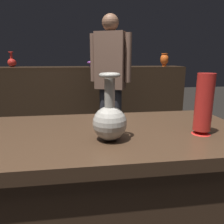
% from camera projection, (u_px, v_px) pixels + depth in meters
% --- Properties ---
extents(display_plinth, '(1.20, 0.64, 0.80)m').
position_uv_depth(display_plinth, '(114.00, 208.00, 1.09)').
color(display_plinth, '#382619').
rests_on(display_plinth, ground_plane).
extents(back_display_shelf, '(2.60, 0.40, 0.99)m').
position_uv_depth(back_display_shelf, '(91.00, 102.00, 3.18)').
color(back_display_shelf, black).
rests_on(back_display_shelf, ground_plane).
extents(vase_centerpiece, '(0.14, 0.14, 0.26)m').
position_uv_depth(vase_centerpiece, '(110.00, 119.00, 0.87)').
color(vase_centerpiece, gray).
rests_on(vase_centerpiece, display_plinth).
extents(vase_tall_behind, '(0.08, 0.08, 0.26)m').
position_uv_depth(vase_tall_behind, '(204.00, 105.00, 0.93)').
color(vase_tall_behind, red).
rests_on(vase_tall_behind, display_plinth).
extents(shelf_vase_far_right, '(0.11, 0.11, 0.18)m').
position_uv_depth(shelf_vase_far_right, '(164.00, 59.00, 3.13)').
color(shelf_vase_far_right, '#E55B1E').
rests_on(shelf_vase_far_right, back_display_shelf).
extents(shelf_vase_far_left, '(0.11, 0.11, 0.20)m').
position_uv_depth(shelf_vase_far_left, '(12.00, 62.00, 2.98)').
color(shelf_vase_far_left, red).
rests_on(shelf_vase_far_left, back_display_shelf).
extents(shelf_vase_center, '(0.08, 0.08, 0.08)m').
position_uv_depth(shelf_vase_center, '(90.00, 63.00, 2.98)').
color(shelf_vase_center, '#7A388E').
rests_on(shelf_vase_center, back_display_shelf).
extents(visitor_center_back, '(0.43, 0.30, 1.56)m').
position_uv_depth(visitor_center_back, '(110.00, 76.00, 2.49)').
color(visitor_center_back, '#232328').
rests_on(visitor_center_back, ground_plane).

